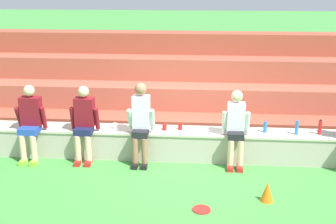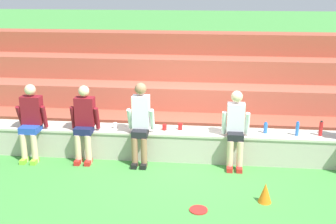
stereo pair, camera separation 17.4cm
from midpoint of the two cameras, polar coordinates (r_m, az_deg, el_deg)
ground_plane at (r=7.80m, az=2.93°, el=-6.92°), size 80.00×80.00×0.00m
stone_seating_wall at (r=7.92m, az=3.07°, el=-4.24°), size 7.67×0.55×0.55m
brick_bleachers at (r=10.00m, az=3.85°, el=3.10°), size 10.84×2.77×1.98m
person_far_left at (r=8.12m, az=-17.37°, el=-1.00°), size 0.55×0.53×1.40m
person_left_of_center at (r=7.82m, az=-10.58°, el=-1.21°), size 0.53×0.49×1.40m
person_center at (r=7.55m, az=-3.07°, el=-1.29°), size 0.49×0.51×1.48m
person_right_of_center at (r=7.53m, az=9.75°, el=-2.04°), size 0.49×0.51×1.37m
water_bottle_center_gap at (r=8.02m, az=20.47°, el=-2.12°), size 0.06×0.06×0.28m
water_bottle_mid_right at (r=7.87m, az=13.61°, el=-2.10°), size 0.07×0.07×0.21m
water_bottle_near_right at (r=7.89m, az=17.62°, el=-2.19°), size 0.06×0.06×0.26m
plastic_cup_left_end at (r=7.84m, az=2.30°, el=-1.98°), size 0.08×0.08×0.12m
plastic_cup_right_end at (r=7.82m, az=0.16°, el=-2.07°), size 0.08×0.08×0.11m
plastic_cup_middle at (r=7.97m, az=-6.52°, el=-1.82°), size 0.08×0.08×0.10m
frisbee at (r=6.34m, az=4.94°, el=-13.00°), size 0.27×0.27×0.02m
sports_cone at (r=6.64m, az=13.70°, el=-10.53°), size 0.20×0.20×0.31m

